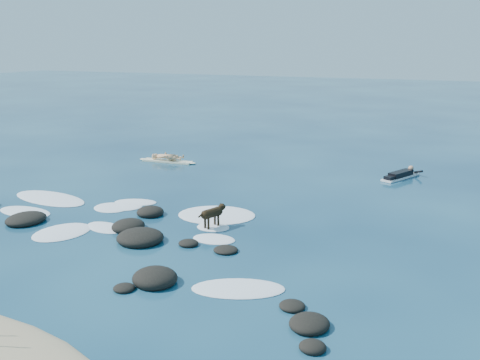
% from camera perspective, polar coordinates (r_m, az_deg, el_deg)
% --- Properties ---
extents(ground, '(160.00, 160.00, 0.00)m').
position_cam_1_polar(ground, '(17.47, -9.74, -5.37)').
color(ground, '#0A2642').
rests_on(ground, ground).
extents(reef_rocks, '(14.61, 6.85, 0.49)m').
position_cam_1_polar(reef_rocks, '(17.18, -17.57, -5.84)').
color(reef_rocks, black).
rests_on(reef_rocks, ground).
extents(breaking_foam, '(13.06, 7.35, 0.12)m').
position_cam_1_polar(breaking_foam, '(18.83, -12.05, -4.00)').
color(breaking_foam, white).
rests_on(breaking_foam, ground).
extents(standing_surfer_rig, '(3.17, 0.72, 1.80)m').
position_cam_1_polar(standing_surfer_rig, '(27.20, -7.80, 3.37)').
color(standing_surfer_rig, '#FCF3CA').
rests_on(standing_surfer_rig, ground).
extents(paddling_surfer_rig, '(1.63, 2.48, 0.45)m').
position_cam_1_polar(paddling_surfer_rig, '(24.88, 16.81, 0.53)').
color(paddling_surfer_rig, white).
rests_on(paddling_surfer_rig, ground).
extents(dog, '(0.59, 1.18, 0.78)m').
position_cam_1_polar(dog, '(17.34, -2.89, -3.52)').
color(dog, black).
rests_on(dog, ground).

